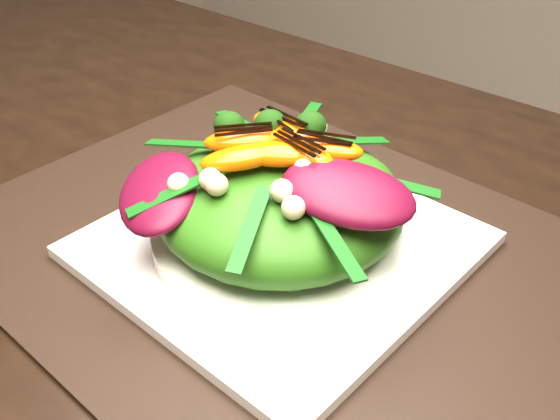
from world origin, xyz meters
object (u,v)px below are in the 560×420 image
Objects in this scene: dining_table at (126,215)px; orange_segment at (279,145)px; placemat at (280,251)px; lettuce_mound at (280,201)px; salad_bowl at (280,232)px; plate_base at (280,245)px.

dining_table reaches higher than orange_segment.
dining_table is 2.92× the size of placemat.
dining_table is 7.83× the size of lettuce_mound.
orange_segment reaches higher than placemat.
lettuce_mound is 0.05m from orange_segment.
placemat is 2.68× the size of lettuce_mound.
placemat is at bearing 0.00° from lettuce_mound.
dining_table is at bearing -169.17° from placemat.
placemat is (0.17, 0.03, 0.02)m from dining_table.
lettuce_mound is (0.00, 0.00, 0.03)m from salad_bowl.
placemat is 2.55× the size of salad_bowl.
orange_segment is at bearing 14.70° from dining_table.
plate_base is at bearing -47.76° from orange_segment.
plate_base is at bearing 0.00° from salad_bowl.
dining_table reaches higher than placemat.
placemat is at bearing -47.76° from orange_segment.
plate_base is at bearing 0.00° from placemat.
dining_table is 0.18m from plate_base.
plate_base is 4.31× the size of orange_segment.
orange_segment is (-0.01, 0.01, 0.08)m from salad_bowl.
placemat is 0.05m from lettuce_mound.
placemat is 0.10m from orange_segment.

